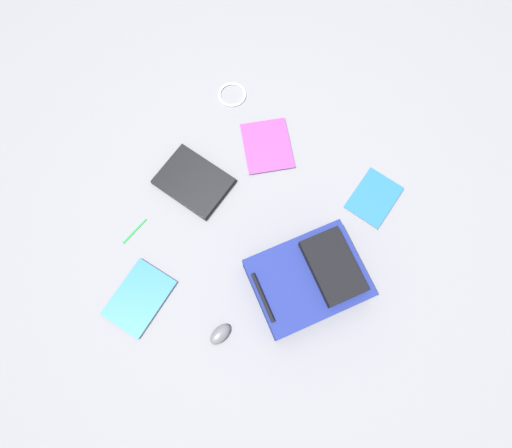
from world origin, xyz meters
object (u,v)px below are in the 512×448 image
Objects in this scene: laptop at (194,181)px; computer_mouse at (220,334)px; pen_black at (135,231)px; book_blue at (373,198)px; book_manual at (139,298)px; backpack at (310,279)px; book_red at (267,146)px; cable_coil at (232,95)px.

computer_mouse is at bearing -52.83° from laptop.
pen_black is at bearing 175.48° from computer_mouse.
laptop is at bearing -160.05° from book_blue.
laptop is 3.52× the size of computer_mouse.
pen_black is at bearing -111.92° from laptop.
laptop is at bearing 94.06° from book_manual.
book_blue reaches higher than book_manual.
book_blue is at bearing 75.89° from backpack.
laptop is at bearing -125.90° from book_red.
book_manual is at bearing -148.73° from backpack.
book_blue is at bearing 49.11° from book_manual.
book_red is 0.88m from computer_mouse.
computer_mouse reaches higher than laptop.
book_manual is at bearing -55.47° from pen_black.
book_red is 3.44× the size of computer_mouse.
book_manual is 1.12m from book_blue.
laptop is 2.43× the size of pen_black.
computer_mouse is (0.19, -0.86, 0.01)m from book_red.
cable_coil is at bearing 165.55° from book_blue.
laptop reaches higher than book_manual.
computer_mouse is at bearing -123.61° from backpack.
pen_black is at bearing -146.33° from book_blue.
laptop is 1.17× the size of book_manual.
book_manual is 1.13× the size of book_blue.
backpack reaches higher than book_manual.
cable_coil is (-0.47, 1.04, -0.01)m from computer_mouse.
backpack is 3.84× the size of pen_black.
backpack is at bearing 9.22° from pen_black.
book_red is 2.50× the size of cable_coil.
cable_coil is (-0.27, 0.18, -0.00)m from book_red.
laptop reaches higher than book_blue.
book_manual reaches higher than cable_coil.
cable_coil reaches higher than pen_black.
book_manual is 3.01× the size of computer_mouse.
book_blue reaches higher than pen_black.
book_blue is (0.73, 0.85, 0.00)m from book_manual.
computer_mouse reaches higher than book_red.
computer_mouse is at bearing -77.47° from book_red.
computer_mouse reaches higher than book_manual.
book_red is 2.37× the size of pen_black.
laptop is 1.02× the size of book_red.
book_manual is at bearing -85.94° from laptop.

